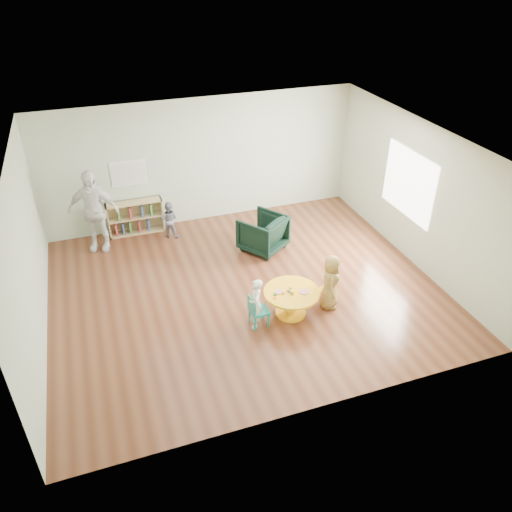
{
  "coord_description": "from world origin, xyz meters",
  "views": [
    {
      "loc": [
        -2.28,
        -7.2,
        5.53
      ],
      "look_at": [
        0.12,
        -0.3,
        0.88
      ],
      "focal_mm": 35.0,
      "sensor_mm": 36.0,
      "label": 1
    }
  ],
  "objects_px": {
    "child_left": "(256,304)",
    "kid_chair_right": "(328,290)",
    "child_right": "(330,282)",
    "toddler": "(169,219)",
    "activity_table": "(291,298)",
    "kid_chair_left": "(257,310)",
    "bookshelf": "(135,217)",
    "armchair": "(263,233)",
    "adult_caretaker": "(93,211)"
  },
  "relations": [
    {
      "from": "activity_table",
      "to": "bookshelf",
      "type": "distance_m",
      "value": 4.38
    },
    {
      "from": "kid_chair_left",
      "to": "child_right",
      "type": "distance_m",
      "value": 1.4
    },
    {
      "from": "kid_chair_right",
      "to": "child_right",
      "type": "height_order",
      "value": "child_right"
    },
    {
      "from": "activity_table",
      "to": "adult_caretaker",
      "type": "distance_m",
      "value": 4.52
    },
    {
      "from": "kid_chair_right",
      "to": "child_left",
      "type": "height_order",
      "value": "child_left"
    },
    {
      "from": "child_left",
      "to": "adult_caretaker",
      "type": "xyz_separation_m",
      "value": [
        -2.29,
        3.46,
        0.42
      ]
    },
    {
      "from": "kid_chair_left",
      "to": "child_right",
      "type": "relative_size",
      "value": 0.56
    },
    {
      "from": "child_right",
      "to": "adult_caretaker",
      "type": "distance_m",
      "value": 5.01
    },
    {
      "from": "activity_table",
      "to": "child_left",
      "type": "height_order",
      "value": "child_left"
    },
    {
      "from": "bookshelf",
      "to": "adult_caretaker",
      "type": "height_order",
      "value": "adult_caretaker"
    },
    {
      "from": "kid_chair_left",
      "to": "kid_chair_right",
      "type": "xyz_separation_m",
      "value": [
        1.41,
        0.19,
        -0.04
      ]
    },
    {
      "from": "armchair",
      "to": "bookshelf",
      "type": "bearing_deg",
      "value": -69.16
    },
    {
      "from": "child_left",
      "to": "kid_chair_right",
      "type": "bearing_deg",
      "value": 120.34
    },
    {
      "from": "child_left",
      "to": "toddler",
      "type": "xyz_separation_m",
      "value": [
        -0.78,
        3.47,
        -0.05
      ]
    },
    {
      "from": "kid_chair_left",
      "to": "adult_caretaker",
      "type": "distance_m",
      "value": 4.19
    },
    {
      "from": "activity_table",
      "to": "kid_chair_right",
      "type": "bearing_deg",
      "value": 8.2
    },
    {
      "from": "kid_chair_right",
      "to": "child_right",
      "type": "distance_m",
      "value": 0.27
    },
    {
      "from": "bookshelf",
      "to": "armchair",
      "type": "relative_size",
      "value": 1.43
    },
    {
      "from": "kid_chair_left",
      "to": "kid_chair_right",
      "type": "distance_m",
      "value": 1.42
    },
    {
      "from": "armchair",
      "to": "child_left",
      "type": "xyz_separation_m",
      "value": [
        -0.95,
        -2.29,
        0.08
      ]
    },
    {
      "from": "armchair",
      "to": "child_left",
      "type": "bearing_deg",
      "value": 32.2
    },
    {
      "from": "kid_chair_left",
      "to": "armchair",
      "type": "height_order",
      "value": "armchair"
    },
    {
      "from": "bookshelf",
      "to": "adult_caretaker",
      "type": "distance_m",
      "value": 1.07
    },
    {
      "from": "kid_chair_right",
      "to": "toddler",
      "type": "relative_size",
      "value": 0.6
    },
    {
      "from": "child_left",
      "to": "kid_chair_left",
      "type": "bearing_deg",
      "value": 138.83
    },
    {
      "from": "activity_table",
      "to": "armchair",
      "type": "xyz_separation_m",
      "value": [
        0.27,
        2.2,
        0.05
      ]
    },
    {
      "from": "activity_table",
      "to": "adult_caretaker",
      "type": "xyz_separation_m",
      "value": [
        -2.97,
        3.37,
        0.54
      ]
    },
    {
      "from": "kid_chair_left",
      "to": "child_left",
      "type": "height_order",
      "value": "child_left"
    },
    {
      "from": "toddler",
      "to": "activity_table",
      "type": "bearing_deg",
      "value": 141.98
    },
    {
      "from": "kid_chair_right",
      "to": "toddler",
      "type": "height_order",
      "value": "toddler"
    },
    {
      "from": "kid_chair_right",
      "to": "armchair",
      "type": "xyz_separation_m",
      "value": [
        -0.47,
        2.09,
        0.12
      ]
    },
    {
      "from": "bookshelf",
      "to": "armchair",
      "type": "xyz_separation_m",
      "value": [
        2.42,
        -1.62,
        0.02
      ]
    },
    {
      "from": "activity_table",
      "to": "kid_chair_left",
      "type": "relative_size",
      "value": 1.67
    },
    {
      "from": "activity_table",
      "to": "adult_caretaker",
      "type": "height_order",
      "value": "adult_caretaker"
    },
    {
      "from": "kid_chair_right",
      "to": "toddler",
      "type": "distance_m",
      "value": 3.95
    },
    {
      "from": "bookshelf",
      "to": "kid_chair_right",
      "type": "bearing_deg",
      "value": -52.09
    },
    {
      "from": "bookshelf",
      "to": "child_left",
      "type": "height_order",
      "value": "child_left"
    },
    {
      "from": "activity_table",
      "to": "kid_chair_right",
      "type": "relative_size",
      "value": 1.94
    },
    {
      "from": "armchair",
      "to": "child_left",
      "type": "distance_m",
      "value": 2.48
    },
    {
      "from": "activity_table",
      "to": "child_right",
      "type": "relative_size",
      "value": 0.93
    },
    {
      "from": "activity_table",
      "to": "bookshelf",
      "type": "xyz_separation_m",
      "value": [
        -2.14,
        3.82,
        0.03
      ]
    },
    {
      "from": "adult_caretaker",
      "to": "child_left",
      "type": "bearing_deg",
      "value": -37.91
    },
    {
      "from": "activity_table",
      "to": "toddler",
      "type": "distance_m",
      "value": 3.68
    },
    {
      "from": "bookshelf",
      "to": "adult_caretaker",
      "type": "relative_size",
      "value": 0.69
    },
    {
      "from": "kid_chair_right",
      "to": "adult_caretaker",
      "type": "bearing_deg",
      "value": 34.17
    },
    {
      "from": "kid_chair_right",
      "to": "child_left",
      "type": "distance_m",
      "value": 1.45
    },
    {
      "from": "child_right",
      "to": "bookshelf",
      "type": "bearing_deg",
      "value": 60.37
    },
    {
      "from": "child_left",
      "to": "child_right",
      "type": "height_order",
      "value": "child_right"
    },
    {
      "from": "armchair",
      "to": "toddler",
      "type": "relative_size",
      "value": 1.02
    },
    {
      "from": "child_right",
      "to": "toddler",
      "type": "relative_size",
      "value": 1.25
    }
  ]
}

